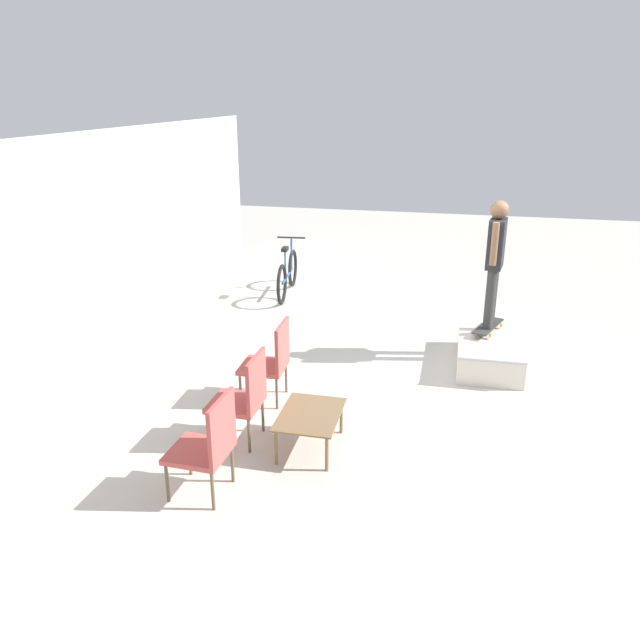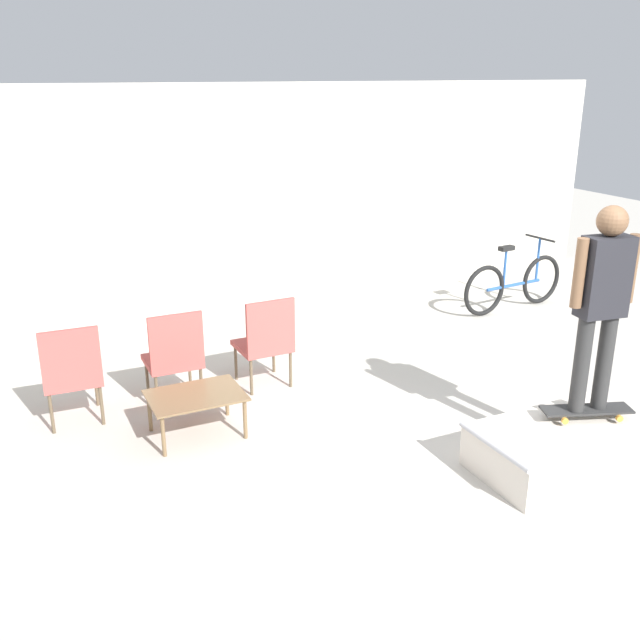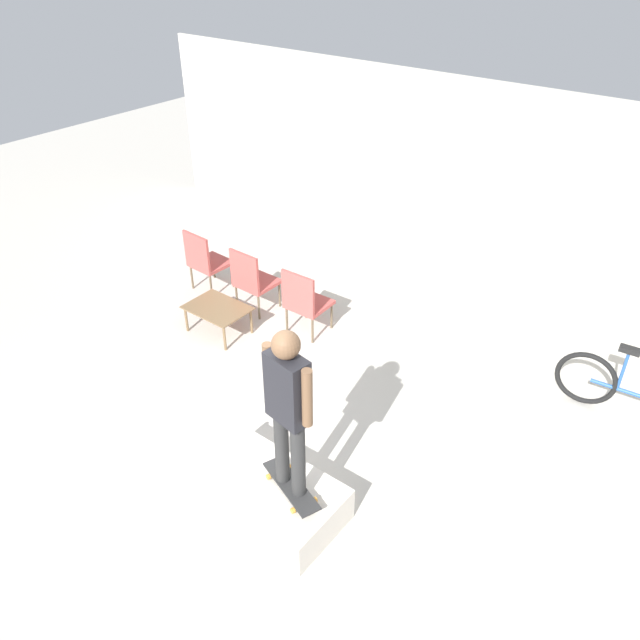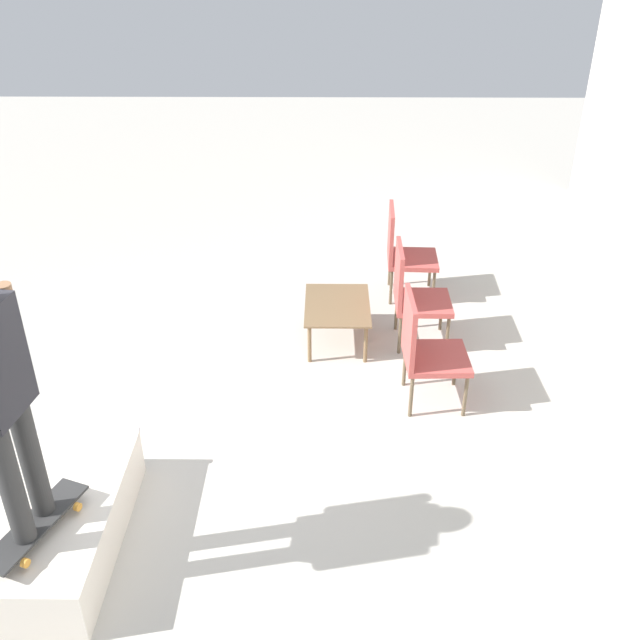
{
  "view_description": "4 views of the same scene",
  "coord_description": "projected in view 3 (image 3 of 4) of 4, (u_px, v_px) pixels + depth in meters",
  "views": [
    {
      "loc": [
        -7.2,
        -0.24,
        3.48
      ],
      "look_at": [
        -0.38,
        1.31,
        0.91
      ],
      "focal_mm": 35.0,
      "sensor_mm": 36.0,
      "label": 1
    },
    {
      "loc": [
        -3.24,
        -4.6,
        3.13
      ],
      "look_at": [
        -0.47,
        1.17,
        0.89
      ],
      "focal_mm": 40.0,
      "sensor_mm": 36.0,
      "label": 2
    },
    {
      "loc": [
        3.73,
        -3.69,
        4.89
      ],
      "look_at": [
        -0.03,
        1.16,
        0.85
      ],
      "focal_mm": 35.0,
      "sensor_mm": 36.0,
      "label": 3
    },
    {
      "loc": [
        4.13,
        0.99,
        3.62
      ],
      "look_at": [
        -0.45,
        0.95,
        0.98
      ],
      "focal_mm": 40.0,
      "sensor_mm": 36.0,
      "label": 4
    }
  ],
  "objects": [
    {
      "name": "coffee_table",
      "position": [
        218.0,
        310.0,
        8.46
      ],
      "size": [
        0.84,
        0.61,
        0.4
      ],
      "color": "brown",
      "rests_on": "ground_plane"
    },
    {
      "name": "skateboard_on_ramp",
      "position": [
        291.0,
        486.0,
        5.75
      ],
      "size": [
        0.77,
        0.45,
        0.07
      ],
      "rotation": [
        0.0,
        0.0,
        -0.36
      ],
      "color": "#2D2D2D",
      "rests_on": "skate_ramp_box"
    },
    {
      "name": "person_skater",
      "position": [
        288.0,
        402.0,
        5.19
      ],
      "size": [
        0.56,
        0.25,
        1.71
      ],
      "rotation": [
        0.0,
        0.0,
        -0.15
      ],
      "color": "#2D2D2D",
      "rests_on": "skateboard_on_ramp"
    },
    {
      "name": "skate_ramp_box",
      "position": [
        268.0,
        494.0,
        6.01
      ],
      "size": [
        1.47,
        0.83,
        0.4
      ],
      "color": "silver",
      "rests_on": "ground_plane"
    },
    {
      "name": "house_wall_back",
      "position": [
        464.0,
        183.0,
        9.26
      ],
      "size": [
        12.0,
        0.06,
        3.0
      ],
      "color": "beige",
      "rests_on": "ground_plane"
    },
    {
      "name": "patio_chair_center",
      "position": [
        252.0,
        279.0,
        8.82
      ],
      "size": [
        0.53,
        0.53,
        0.98
      ],
      "rotation": [
        0.0,
        0.0,
        3.13
      ],
      "color": "brown",
      "rests_on": "ground_plane"
    },
    {
      "name": "patio_chair_left",
      "position": [
        205.0,
        259.0,
        9.31
      ],
      "size": [
        0.54,
        0.54,
        0.98
      ],
      "rotation": [
        0.0,
        0.0,
        3.1
      ],
      "color": "brown",
      "rests_on": "ground_plane"
    },
    {
      "name": "patio_chair_right",
      "position": [
        304.0,
        300.0,
        8.33
      ],
      "size": [
        0.53,
        0.53,
        0.98
      ],
      "rotation": [
        0.0,
        0.0,
        3.17
      ],
      "color": "brown",
      "rests_on": "ground_plane"
    },
    {
      "name": "bicycle",
      "position": [
        636.0,
        393.0,
        6.98
      ],
      "size": [
        1.77,
        0.52,
        0.97
      ],
      "rotation": [
        0.0,
        0.0,
        0.09
      ],
      "color": "black",
      "rests_on": "ground_plane"
    },
    {
      "name": "ground_plane",
      "position": [
        259.0,
        428.0,
        7.04
      ],
      "size": [
        24.0,
        24.0,
        0.0
      ],
      "primitive_type": "plane",
      "color": "#B7B2A8"
    }
  ]
}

